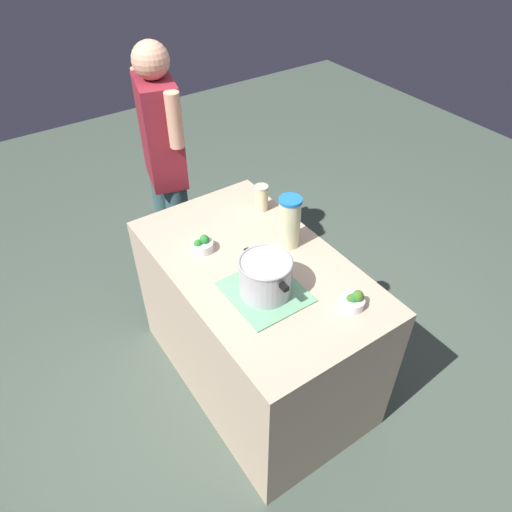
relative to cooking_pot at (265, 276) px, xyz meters
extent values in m
plane|color=#475649|center=(0.18, -0.08, -0.98)|extent=(8.00, 8.00, 0.00)
cube|color=tan|center=(0.18, -0.08, -0.54)|extent=(1.33, 0.78, 0.88)
cube|color=#6CAA80|center=(0.00, 0.00, -0.10)|extent=(0.36, 0.32, 0.01)
cylinder|color=#B7B7BC|center=(0.00, 0.00, -0.01)|extent=(0.23, 0.23, 0.17)
torus|color=#99999E|center=(0.00, 0.00, 0.08)|extent=(0.24, 0.24, 0.01)
cube|color=black|center=(-0.13, 0.00, 0.04)|extent=(0.04, 0.02, 0.02)
cube|color=black|center=(0.13, 0.00, 0.04)|extent=(0.04, 0.02, 0.02)
cylinder|color=beige|center=(0.22, -0.30, 0.03)|extent=(0.11, 0.11, 0.26)
cylinder|color=blue|center=(0.22, -0.30, 0.16)|extent=(0.11, 0.11, 0.02)
ellipsoid|color=yellow|center=(0.24, -0.30, 0.04)|extent=(0.04, 0.04, 0.01)
cylinder|color=beige|center=(0.55, -0.36, -0.03)|extent=(0.07, 0.07, 0.14)
cylinder|color=#B2AD99|center=(0.55, -0.36, 0.04)|extent=(0.08, 0.08, 0.01)
cylinder|color=silver|center=(-0.28, -0.27, -0.08)|extent=(0.11, 0.11, 0.04)
ellipsoid|color=#37671E|center=(-0.28, -0.26, -0.06)|extent=(0.04, 0.04, 0.05)
ellipsoid|color=#3A6E1F|center=(-0.29, -0.29, -0.05)|extent=(0.05, 0.05, 0.06)
ellipsoid|color=#226C2D|center=(-0.28, -0.27, -0.06)|extent=(0.05, 0.05, 0.05)
cylinder|color=silver|center=(0.42, 0.09, -0.08)|extent=(0.11, 0.11, 0.05)
ellipsoid|color=#277E30|center=(0.42, 0.07, -0.05)|extent=(0.05, 0.05, 0.06)
ellipsoid|color=#2A7F26|center=(0.42, 0.11, -0.05)|extent=(0.04, 0.04, 0.05)
cylinder|color=#35565A|center=(1.05, -0.07, -0.55)|extent=(0.14, 0.14, 0.88)
cylinder|color=#35565A|center=(1.25, -0.07, -0.55)|extent=(0.14, 0.14, 0.88)
cube|color=maroon|center=(1.15, -0.07, 0.19)|extent=(0.38, 0.28, 0.60)
sphere|color=tan|center=(1.15, -0.07, 0.59)|extent=(0.20, 0.20, 0.20)
cylinder|color=tan|center=(0.94, -0.07, 0.34)|extent=(0.08, 0.08, 0.30)
cylinder|color=tan|center=(1.36, -0.07, 0.34)|extent=(0.08, 0.08, 0.30)
camera|label=1|loc=(-1.24, 0.89, 1.43)|focal=33.51mm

